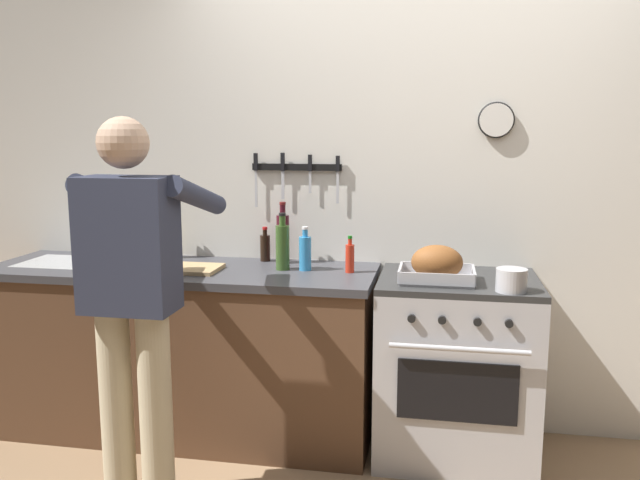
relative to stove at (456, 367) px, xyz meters
The scene contains 13 objects.
wall_back 0.95m from the stove, 121.31° to the left, with size 6.00×0.13×2.60m.
counter_block 1.43m from the stove, behind, with size 2.03×0.65×0.90m.
stove is the anchor object (origin of this frame).
person_cook 1.59m from the stove, 153.76° to the right, with size 0.51×0.63×1.66m.
roasting_pan 0.55m from the stove, 138.25° to the right, with size 0.35×0.26×0.18m.
saucepan 0.59m from the stove, 46.08° to the right, with size 0.14×0.14×0.10m.
cutting_board 1.45m from the stove, behind, with size 0.36×0.24×0.02m, color tan.
bottle_wine_red 1.11m from the stove, 167.08° to the left, with size 0.07×0.07×0.33m.
bottle_hot_sauce 0.75m from the stove, behind, with size 0.04×0.04×0.19m.
bottle_soy_sauce 1.18m from the stove, 166.81° to the left, with size 0.05×0.05×0.19m.
bottle_vinegar 1.67m from the stove, behind, with size 0.06×0.06×0.25m.
bottle_olive_oil 1.05m from the stove, behind, with size 0.07×0.07×0.29m.
bottle_dish_soap 0.94m from the stove, behind, with size 0.06×0.06×0.22m.
Camera 1 is at (0.12, -2.14, 1.60)m, focal length 36.54 mm.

